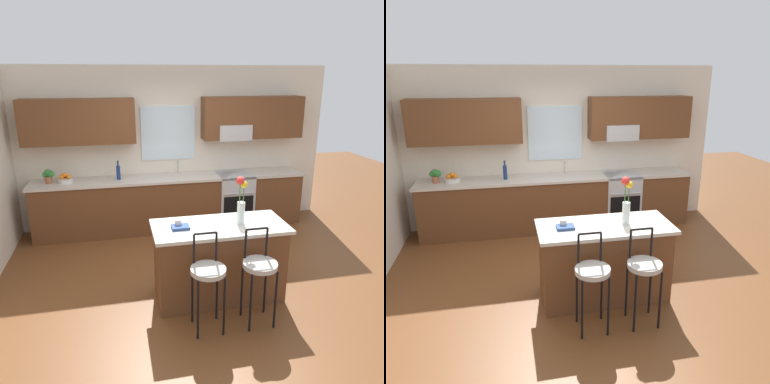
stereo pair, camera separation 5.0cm
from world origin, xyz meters
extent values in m
plane|color=brown|center=(0.00, 0.00, 0.00)|extent=(14.00, 14.00, 0.00)
cube|color=beige|center=(0.00, 2.06, 1.35)|extent=(5.60, 0.12, 2.70)
cube|color=brown|center=(-1.43, 1.83, 1.85)|extent=(1.74, 0.34, 0.70)
cube|color=brown|center=(1.43, 1.83, 1.85)|extent=(1.74, 0.34, 0.70)
cube|color=silver|center=(0.00, 1.99, 1.60)|extent=(0.92, 0.03, 0.90)
cube|color=#B7BABC|center=(1.09, 1.80, 1.62)|extent=(0.56, 0.36, 0.26)
cube|color=brown|center=(0.00, 1.70, 0.44)|extent=(4.50, 0.60, 0.88)
cube|color=beige|center=(0.00, 1.70, 0.90)|extent=(4.56, 0.64, 0.04)
cube|color=#B7BABC|center=(0.14, 1.70, 0.85)|extent=(0.54, 0.38, 0.11)
cylinder|color=#B7BABC|center=(0.14, 1.86, 1.03)|extent=(0.02, 0.02, 0.22)
cylinder|color=#B7BABC|center=(0.14, 1.80, 1.14)|extent=(0.02, 0.12, 0.02)
cube|color=#B7BABC|center=(1.09, 1.68, 0.46)|extent=(0.60, 0.60, 0.92)
cube|color=black|center=(1.09, 1.38, 0.40)|extent=(0.52, 0.02, 0.40)
cylinder|color=#B7BABC|center=(1.09, 1.35, 0.66)|extent=(0.50, 0.02, 0.02)
cube|color=brown|center=(0.21, -0.47, 0.44)|extent=(1.46, 0.61, 0.88)
cube|color=beige|center=(0.21, -0.47, 0.90)|extent=(1.54, 0.69, 0.04)
cylinder|color=black|center=(-0.20, -1.17, 0.33)|extent=(0.02, 0.02, 0.66)
cylinder|color=black|center=(0.07, -1.17, 0.33)|extent=(0.02, 0.02, 0.66)
cylinder|color=black|center=(-0.20, -0.90, 0.33)|extent=(0.02, 0.02, 0.66)
cylinder|color=black|center=(0.07, -0.90, 0.33)|extent=(0.02, 0.02, 0.66)
cylinder|color=#B2ADA3|center=(-0.06, -1.04, 0.69)|extent=(0.36, 0.36, 0.05)
cylinder|color=black|center=(-0.18, -0.90, 0.87)|extent=(0.02, 0.02, 0.32)
cylinder|color=black|center=(0.05, -0.90, 0.87)|extent=(0.02, 0.02, 0.32)
cylinder|color=black|center=(-0.06, -0.90, 1.03)|extent=(0.23, 0.02, 0.02)
cylinder|color=black|center=(0.35, -1.17, 0.33)|extent=(0.02, 0.02, 0.66)
cylinder|color=black|center=(0.62, -1.17, 0.33)|extent=(0.02, 0.02, 0.66)
cylinder|color=black|center=(0.35, -0.90, 0.33)|extent=(0.02, 0.02, 0.66)
cylinder|color=black|center=(0.62, -0.90, 0.33)|extent=(0.02, 0.02, 0.66)
cylinder|color=#B2ADA3|center=(0.49, -1.04, 0.69)|extent=(0.36, 0.36, 0.05)
cylinder|color=black|center=(0.37, -0.90, 0.87)|extent=(0.02, 0.02, 0.32)
cylinder|color=black|center=(0.60, -0.90, 0.87)|extent=(0.02, 0.02, 0.32)
cylinder|color=black|center=(0.49, -0.90, 1.03)|extent=(0.23, 0.02, 0.02)
cylinder|color=silver|center=(0.46, -0.48, 1.05)|extent=(0.09, 0.09, 0.26)
cylinder|color=#3D722D|center=(0.48, -0.48, 1.19)|extent=(0.01, 0.01, 0.39)
sphere|color=yellow|center=(0.48, -0.48, 1.39)|extent=(0.08, 0.08, 0.08)
cylinder|color=#3D722D|center=(0.44, -0.48, 1.22)|extent=(0.01, 0.01, 0.43)
sphere|color=red|center=(0.44, -0.48, 1.43)|extent=(0.09, 0.09, 0.09)
cylinder|color=silver|center=(-0.26, -0.42, 0.97)|extent=(0.08, 0.08, 0.09)
cube|color=navy|center=(-0.24, -0.48, 0.94)|extent=(0.20, 0.15, 0.03)
cylinder|color=silver|center=(-1.70, 1.70, 0.95)|extent=(0.24, 0.24, 0.06)
sphere|color=orange|center=(-1.64, 1.70, 1.01)|extent=(0.07, 0.07, 0.07)
sphere|color=orange|center=(-1.70, 1.75, 1.01)|extent=(0.07, 0.07, 0.07)
sphere|color=orange|center=(-1.75, 1.70, 1.01)|extent=(0.08, 0.08, 0.08)
sphere|color=orange|center=(-1.70, 1.70, 1.04)|extent=(0.07, 0.07, 0.07)
cylinder|color=navy|center=(-0.87, 1.70, 1.03)|extent=(0.06, 0.06, 0.23)
cylinder|color=navy|center=(-0.87, 1.70, 1.18)|extent=(0.03, 0.03, 0.07)
cylinder|color=black|center=(-0.87, 1.70, 1.22)|extent=(0.03, 0.03, 0.02)
cylinder|color=#9E5B3D|center=(-1.95, 1.70, 0.98)|extent=(0.11, 0.11, 0.11)
sphere|color=#2D7A33|center=(-1.95, 1.70, 1.09)|extent=(0.10, 0.10, 0.10)
sphere|color=#2D7A33|center=(-1.99, 1.71, 1.06)|extent=(0.10, 0.10, 0.10)
sphere|color=#2D7A33|center=(-1.91, 1.69, 1.07)|extent=(0.11, 0.11, 0.11)
camera|label=1|loc=(-0.89, -4.19, 2.55)|focal=34.43mm
camera|label=2|loc=(-0.84, -4.20, 2.55)|focal=34.43mm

